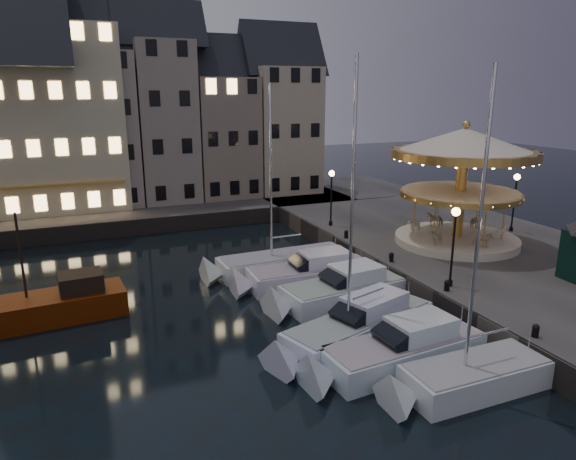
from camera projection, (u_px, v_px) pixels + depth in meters
name	position (u px, v px, depth m)	size (l,w,h in m)	color
ground	(335.00, 342.00, 23.45)	(160.00, 160.00, 0.00)	black
quay_east	(481.00, 255.00, 33.83)	(16.00, 56.00, 1.30)	#474442
quay_north	(107.00, 214.00, 45.25)	(44.00, 12.00, 1.30)	#474442
quaywall_e	(377.00, 271.00, 30.86)	(0.15, 44.00, 1.30)	#47423A
quaywall_n	(139.00, 227.00, 40.65)	(48.00, 0.15, 1.30)	#47423A
streetlamp_b	(454.00, 235.00, 25.97)	(0.44, 0.44, 4.17)	black
streetlamp_c	(331.00, 190.00, 38.00)	(0.44, 0.44, 4.17)	black
streetlamp_d	(515.00, 194.00, 36.40)	(0.44, 0.44, 4.17)	black
bollard_a	(536.00, 330.00, 21.03)	(0.30, 0.30, 0.57)	black
bollard_b	(447.00, 285.00, 25.93)	(0.30, 0.30, 0.57)	black
bollard_c	(391.00, 257.00, 30.39)	(0.30, 0.30, 0.57)	black
bollard_d	(346.00, 234.00, 35.29)	(0.30, 0.30, 0.57)	black
townhouse_nb	(21.00, 126.00, 42.80)	(6.16, 8.00, 13.80)	gray
townhouse_nc	(97.00, 118.00, 44.91)	(6.82, 8.00, 14.80)	gray
townhouse_nd	(163.00, 112.00, 46.92)	(5.50, 8.00, 15.80)	gray
townhouse_ne	(221.00, 127.00, 49.34)	(6.16, 8.00, 12.80)	gray
townhouse_nf	(279.00, 120.00, 51.45)	(6.82, 8.00, 13.80)	tan
hotel_corner	(19.00, 108.00, 42.42)	(17.60, 9.00, 16.80)	beige
motorboat_a	(464.00, 380.00, 19.35)	(6.79, 2.21, 11.35)	silver
motorboat_b	(396.00, 353.00, 21.16)	(8.20, 2.96, 2.15)	silver
motorboat_c	(354.00, 328.00, 23.29)	(8.94, 4.82, 11.98)	silver
motorboat_d	(337.00, 292.00, 27.57)	(7.94, 3.35, 2.15)	silver
motorboat_e	(305.00, 275.00, 30.14)	(8.48, 2.69, 2.15)	silver
motorboat_f	(275.00, 264.00, 32.35)	(9.39, 2.72, 12.48)	silver
red_fishing_boat	(55.00, 306.00, 25.61)	(7.25, 3.01, 5.82)	#571C02
carousel	(463.00, 164.00, 32.78)	(9.16, 9.16, 8.01)	beige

